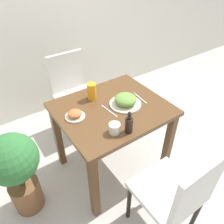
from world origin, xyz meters
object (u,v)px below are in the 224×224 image
Objects in this scene: side_plate at (75,115)px; chair_near at (177,193)px; chair_far at (73,90)px; sauce_bottle at (129,124)px; drink_cup at (114,128)px; juice_glass at (92,91)px; food_plate at (125,100)px; potted_plant_left at (16,168)px.

chair_near is at bearing -70.29° from side_plate.
sauce_bottle is (-0.07, -1.09, 0.30)m from chair_far.
drink_cup is 0.47m from juice_glass.
sauce_bottle reaches higher than food_plate.
food_plate is 0.35m from drink_cup.
juice_glass is (-0.06, 0.98, 0.30)m from chair_near.
chair_near is 1.15× the size of potted_plant_left.
chair_near is 1.02m from juice_glass.
sauce_bottle is at bearing -89.84° from juice_glass.
food_plate is at bearing 56.59° from sauce_bottle.
chair_far is 3.43× the size of food_plate.
drink_cup reaches higher than side_plate.
chair_near reaches higher than drink_cup.
drink_cup is (-0.27, -0.23, -0.00)m from food_plate.
side_plate is at bearing 116.06° from drink_cup.
juice_glass reaches higher than potted_plant_left.
potted_plant_left is (-0.94, 0.09, -0.30)m from food_plate.
juice_glass reaches higher than food_plate.
chair_near is at bearing -90.50° from chair_far.
chair_far is 1.13m from sauce_bottle.
sauce_bottle is at bearing -30.09° from drink_cup.
drink_cup is 0.11× the size of potted_plant_left.
juice_glass is at bearing 79.34° from drink_cup.
sauce_bottle is at bearing -93.63° from chair_far.
drink_cup is (-0.16, -1.04, 0.27)m from chair_far.
side_plate is at bearing 168.09° from food_plate.
chair_near is 1.17m from potted_plant_left.
potted_plant_left is (-0.83, -0.72, -0.03)m from chair_far.
sauce_bottle is (0.24, -0.37, 0.04)m from side_plate.
food_plate is at bearing -99.70° from chair_near.
potted_plant_left is (-0.76, 0.37, -0.33)m from sauce_bottle.
side_plate is 1.87× the size of drink_cup.
chair_near is 1.00× the size of chair_far.
juice_glass reaches higher than drink_cup.
drink_cup is at bearing -74.43° from chair_near.
chair_far reaches higher than side_plate.
food_plate is at bearing -82.06° from chair_far.
side_plate is (-0.30, 0.83, 0.26)m from chair_near.
sauce_bottle is at bearing -56.51° from side_plate.
sauce_bottle is at bearing -25.89° from potted_plant_left.
sauce_bottle reaches higher than drink_cup.
juice_glass is (-0.07, -0.58, 0.30)m from chair_far.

